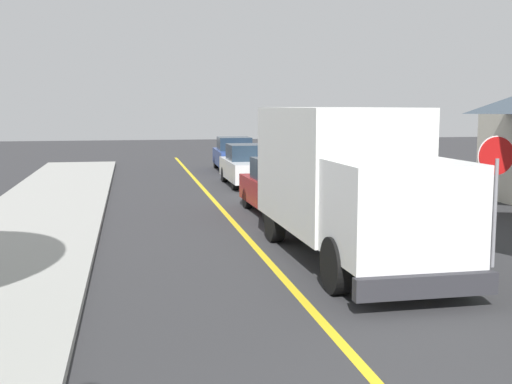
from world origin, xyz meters
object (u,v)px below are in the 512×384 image
object	(u,v)px
box_truck	(345,176)
parked_car_far	(234,155)
stop_sign	(496,176)
parked_car_near	(283,188)
parked_car_mid	(248,166)

from	to	relation	value
box_truck	parked_car_far	bearing A→B (deg)	88.02
stop_sign	box_truck	bearing A→B (deg)	153.99
box_truck	parked_car_near	size ratio (longest dim) A/B	1.62
parked_car_near	parked_car_mid	xyz separation A→B (m)	(0.27, 7.36, 0.00)
parked_car_mid	parked_car_far	bearing A→B (deg)	86.29
parked_car_mid	parked_car_far	xyz separation A→B (m)	(0.41, 6.25, 0.00)
box_truck	parked_car_mid	world-z (taller)	box_truck
parked_car_far	stop_sign	distance (m)	20.89
parked_car_far	stop_sign	size ratio (longest dim) A/B	1.68
parked_car_far	box_truck	bearing A→B (deg)	-91.98
box_truck	stop_sign	world-z (taller)	box_truck
stop_sign	parked_car_far	bearing A→B (deg)	95.55
parked_car_mid	box_truck	bearing A→B (deg)	-91.16
parked_car_near	parked_car_far	world-z (taller)	same
stop_sign	parked_car_near	bearing A→B (deg)	110.61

